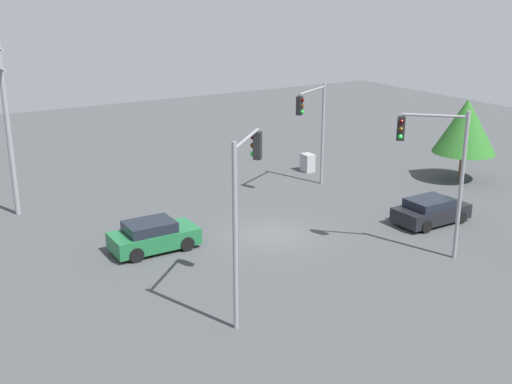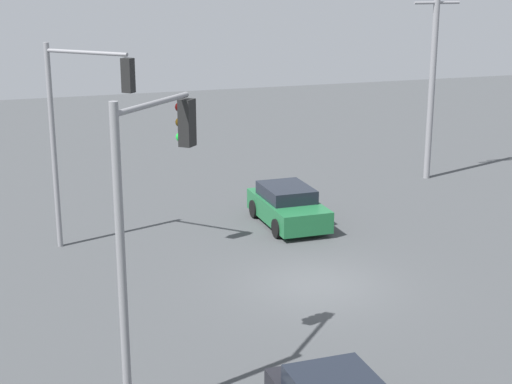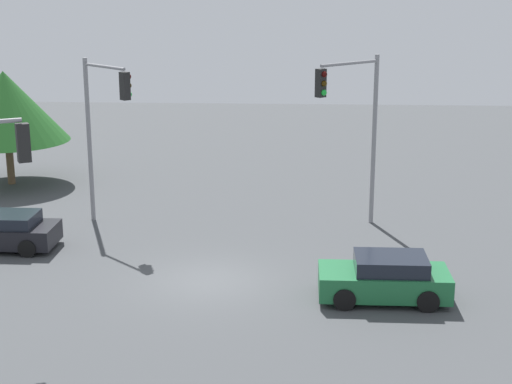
% 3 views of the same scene
% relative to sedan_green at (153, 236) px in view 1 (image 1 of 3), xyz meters
% --- Properties ---
extents(ground_plane, '(80.00, 80.00, 0.00)m').
position_rel_sedan_green_xyz_m(ground_plane, '(-1.30, -5.71, -0.70)').
color(ground_plane, '#424447').
extents(sedan_green, '(2.01, 4.03, 1.44)m').
position_rel_sedan_green_xyz_m(sedan_green, '(0.00, 0.00, 0.00)').
color(sedan_green, '#1E6638').
rests_on(sedan_green, ground_plane).
extents(sedan_dark, '(2.01, 4.02, 1.35)m').
position_rel_sedan_green_xyz_m(sedan_dark, '(-4.15, -13.69, -0.04)').
color(sedan_dark, black).
rests_on(sedan_dark, ground_plane).
extents(traffic_signal_main, '(2.01, 3.28, 6.31)m').
position_rel_sedan_green_xyz_m(traffic_signal_main, '(3.75, -11.90, 3.61)').
color(traffic_signal_main, gray).
rests_on(traffic_signal_main, ground_plane).
extents(traffic_signal_cross, '(2.20, 2.31, 6.73)m').
position_rel_sedan_green_xyz_m(traffic_signal_cross, '(-7.22, -10.51, 3.83)').
color(traffic_signal_cross, gray).
rests_on(traffic_signal_cross, ground_plane).
extents(traffic_signal_aux, '(2.52, 2.56, 6.90)m').
position_rel_sedan_green_xyz_m(traffic_signal_aux, '(-7.39, -0.57, 3.96)').
color(traffic_signal_aux, gray).
rests_on(traffic_signal_aux, ground_plane).
extents(utility_pole_tall, '(2.20, 0.28, 9.39)m').
position_rel_sedan_green_xyz_m(utility_pole_tall, '(8.48, 4.32, 4.28)').
color(utility_pole_tall, gray).
rests_on(utility_pole_tall, ground_plane).
extents(electrical_cabinet, '(0.85, 0.67, 1.19)m').
position_rel_sedan_green_xyz_m(electrical_cabinet, '(7.12, -13.98, -0.10)').
color(electrical_cabinet, '#9EA0A3').
rests_on(electrical_cabinet, ground_plane).
extents(tree_right, '(3.89, 3.89, 5.20)m').
position_rel_sedan_green_xyz_m(tree_right, '(0.39, -21.10, 2.80)').
color(tree_right, brown).
rests_on(tree_right, ground_plane).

